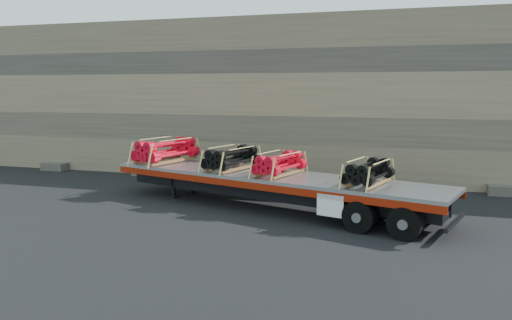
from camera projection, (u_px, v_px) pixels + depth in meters
The scene contains 7 objects.
ground at pixel (294, 211), 16.21m from camera, with size 120.00×120.00×0.00m, color black.
rock_wall at pixel (327, 99), 21.87m from camera, with size 44.00×3.00×7.00m, color #7A6B54.
trailer at pixel (269, 191), 16.51m from camera, with size 11.79×2.27×1.18m, color #9DA0A4, non-canonical shape.
bundle_front at pixel (166, 151), 18.87m from camera, with size 1.23×2.45×0.87m, color red, non-canonical shape.
bundle_midfront at pixel (232, 159), 17.20m from camera, with size 1.06×2.12×0.75m, color black, non-canonical shape.
bundle_midrear at pixel (280, 164), 16.16m from camera, with size 0.98×1.96×0.69m, color red, non-canonical shape.
bundle_rear at pixel (368, 173), 14.53m from camera, with size 0.96×1.93×0.68m, color black, non-canonical shape.
Camera 1 is at (3.39, -15.49, 3.97)m, focal length 35.00 mm.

